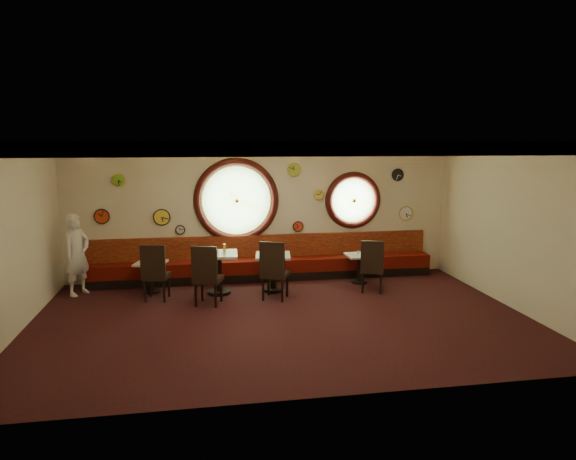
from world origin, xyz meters
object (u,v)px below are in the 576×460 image
object	(u,v)px
condiment_b_bottle	(224,248)
condiment_c_salt	(271,252)
condiment_d_salt	(358,252)
condiment_a_bottle	(154,257)
table_a	(151,273)
condiment_c_bottle	(275,249)
waiter	(77,255)
chair_c	(274,267)
table_d	(359,265)
chair_a	(155,269)
condiment_d_pepper	(362,253)
condiment_b_pepper	(218,252)
table_b	(219,268)
chair_b	(206,272)
condiment_b_salt	(215,251)
condiment_a_salt	(148,260)
condiment_c_pepper	(272,253)
chair_d	(372,263)
table_c	(273,268)
condiment_a_pepper	(149,260)
condiment_d_bottle	(363,250)

from	to	relation	value
condiment_b_bottle	condiment_c_salt	bearing A→B (deg)	0.95
condiment_d_salt	condiment_a_bottle	size ratio (longest dim) A/B	0.73
table_a	condiment_c_bottle	distance (m)	2.70
waiter	chair_c	bearing A→B (deg)	-71.55
table_d	chair_a	xyz separation A→B (m)	(-4.48, -0.62, 0.25)
condiment_d_pepper	chair_a	bearing A→B (deg)	-172.85
condiment_b_pepper	table_b	bearing A→B (deg)	81.15
table_b	chair_b	size ratio (longest dim) A/B	1.17
condiment_b_salt	condiment_b_bottle	bearing A→B (deg)	18.14
condiment_a_salt	waiter	world-z (taller)	waiter
condiment_d_salt	condiment_c_pepper	world-z (taller)	condiment_c_pepper
chair_b	condiment_b_pepper	bearing A→B (deg)	89.36
table_b	chair_d	world-z (taller)	chair_d
table_c	condiment_d_salt	distance (m)	2.03
table_a	condiment_a_salt	distance (m)	0.31
table_c	condiment_a_salt	distance (m)	2.67
condiment_a_salt	condiment_b_salt	world-z (taller)	condiment_b_salt
condiment_c_salt	condiment_a_bottle	world-z (taller)	condiment_c_salt
condiment_a_pepper	table_d	bearing A→B (deg)	-0.10
chair_a	condiment_a_pepper	bearing A→B (deg)	115.92
table_c	condiment_b_salt	distance (m)	1.30
condiment_c_bottle	condiment_b_salt	bearing A→B (deg)	-173.94
table_b	condiment_b_bottle	xyz separation A→B (m)	(0.13, 0.06, 0.42)
chair_c	condiment_c_pepper	distance (m)	0.59
chair_a	condiment_c_salt	size ratio (longest dim) A/B	8.09
chair_b	condiment_a_bottle	world-z (taller)	chair_b
chair_c	condiment_d_bottle	distance (m)	2.41
table_d	condiment_d_pepper	xyz separation A→B (m)	(0.03, -0.05, 0.30)
condiment_c_salt	condiment_d_salt	size ratio (longest dim) A/B	0.85
condiment_c_bottle	condiment_b_bottle	bearing A→B (deg)	-176.29
table_b	condiment_d_bottle	world-z (taller)	table_b
table_c	chair_a	size ratio (longest dim) A/B	1.14
chair_d	condiment_c_pepper	xyz separation A→B (m)	(-2.10, 0.39, 0.20)
chair_b	condiment_b_bottle	size ratio (longest dim) A/B	4.16
table_c	condiment_c_bottle	size ratio (longest dim) A/B	4.96
table_d	condiment_a_salt	distance (m)	4.68
table_a	table_d	world-z (taller)	same
table_d	condiment_a_pepper	world-z (taller)	condiment_a_pepper
condiment_b_salt	condiment_d_bottle	bearing A→B (deg)	6.12
chair_c	condiment_b_pepper	world-z (taller)	chair_c
condiment_b_salt	condiment_d_bottle	distance (m)	3.37
condiment_b_pepper	table_c	bearing A→B (deg)	3.50
table_c	chair_d	world-z (taller)	chair_d
chair_d	condiment_c_pepper	size ratio (longest dim) A/B	7.13
table_d	condiment_b_bottle	bearing A→B (deg)	-175.38
condiment_b_bottle	table_c	bearing A→B (deg)	-3.37
condiment_a_salt	waiter	distance (m)	1.45
condiment_d_salt	waiter	size ratio (longest dim) A/B	0.06
table_a	condiment_c_salt	xyz separation A→B (m)	(2.55, -0.27, 0.43)
table_c	chair_c	xyz separation A→B (m)	(-0.08, -0.65, 0.19)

